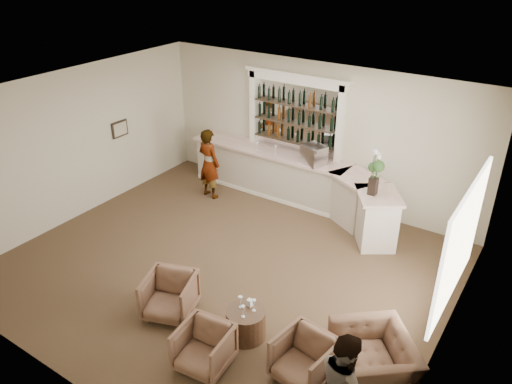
# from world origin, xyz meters

# --- Properties ---
(ground) EXTENTS (8.00, 8.00, 0.00)m
(ground) POSITION_xyz_m (0.00, 0.00, 0.00)
(ground) COLOR brown
(ground) RESTS_ON ground
(room_shell) EXTENTS (8.04, 7.02, 3.32)m
(room_shell) POSITION_xyz_m (0.16, 0.71, 2.34)
(room_shell) COLOR beige
(room_shell) RESTS_ON ground
(bar_counter) EXTENTS (5.72, 1.80, 1.14)m
(bar_counter) POSITION_xyz_m (-0.16, 3.00, 0.57)
(bar_counter) COLOR beige
(bar_counter) RESTS_ON ground
(back_bar_alcove) EXTENTS (2.64, 0.25, 3.00)m
(back_bar_alcove) POSITION_xyz_m (-0.50, 3.41, 2.03)
(back_bar_alcove) COLOR white
(back_bar_alcove) RESTS_ON ground
(cocktail_table) EXTENTS (0.63, 0.63, 0.50)m
(cocktail_table) POSITION_xyz_m (1.40, -1.33, 0.25)
(cocktail_table) COLOR brown
(cocktail_table) RESTS_ON ground
(sommelier) EXTENTS (0.68, 0.50, 1.73)m
(sommelier) POSITION_xyz_m (-2.10, 2.17, 0.86)
(sommelier) COLOR gray
(sommelier) RESTS_ON ground
(guest) EXTENTS (0.93, 0.94, 1.54)m
(guest) POSITION_xyz_m (3.35, -2.01, 0.77)
(guest) COLOR gray
(guest) RESTS_ON ground
(armchair_left) EXTENTS (1.02, 1.04, 0.74)m
(armchair_left) POSITION_xyz_m (0.04, -1.60, 0.37)
(armchair_left) COLOR brown
(armchair_left) RESTS_ON ground
(armchair_center) EXTENTS (0.82, 0.84, 0.69)m
(armchair_center) POSITION_xyz_m (1.24, -2.18, 0.35)
(armchair_center) COLOR brown
(armchair_center) RESTS_ON ground
(armchair_right) EXTENTS (0.87, 0.89, 0.72)m
(armchair_right) POSITION_xyz_m (2.57, -1.57, 0.36)
(armchair_right) COLOR brown
(armchair_right) RESTS_ON ground
(armchair_far) EXTENTS (1.55, 1.57, 0.77)m
(armchair_far) POSITION_xyz_m (3.40, -1.08, 0.38)
(armchair_far) COLOR brown
(armchair_far) RESTS_ON ground
(espresso_machine) EXTENTS (0.61, 0.57, 0.44)m
(espresso_machine) POSITION_xyz_m (0.26, 2.98, 1.36)
(espresso_machine) COLOR #AFAFB4
(espresso_machine) RESTS_ON bar_counter
(flower_vase) EXTENTS (0.25, 0.25, 0.96)m
(flower_vase) POSITION_xyz_m (1.93, 2.30, 1.68)
(flower_vase) COLOR black
(flower_vase) RESTS_ON bar_counter
(wine_glass_bar_left) EXTENTS (0.07, 0.07, 0.21)m
(wine_glass_bar_left) POSITION_xyz_m (-1.23, 2.94, 1.25)
(wine_glass_bar_left) COLOR white
(wine_glass_bar_left) RESTS_ON bar_counter
(wine_glass_bar_right) EXTENTS (0.07, 0.07, 0.21)m
(wine_glass_bar_right) POSITION_xyz_m (-0.75, 3.00, 1.25)
(wine_glass_bar_right) COLOR white
(wine_glass_bar_right) RESTS_ON bar_counter
(wine_glass_tbl_a) EXTENTS (0.07, 0.07, 0.21)m
(wine_glass_tbl_a) POSITION_xyz_m (1.28, -1.30, 0.60)
(wine_glass_tbl_a) COLOR white
(wine_glass_tbl_a) RESTS_ON cocktail_table
(wine_glass_tbl_b) EXTENTS (0.07, 0.07, 0.21)m
(wine_glass_tbl_b) POSITION_xyz_m (1.50, -1.25, 0.60)
(wine_glass_tbl_b) COLOR white
(wine_glass_tbl_b) RESTS_ON cocktail_table
(wine_glass_tbl_c) EXTENTS (0.07, 0.07, 0.21)m
(wine_glass_tbl_c) POSITION_xyz_m (1.44, -1.46, 0.60)
(wine_glass_tbl_c) COLOR white
(wine_glass_tbl_c) RESTS_ON cocktail_table
(napkin_holder) EXTENTS (0.08, 0.08, 0.12)m
(napkin_holder) POSITION_xyz_m (1.38, -1.19, 0.56)
(napkin_holder) COLOR white
(napkin_holder) RESTS_ON cocktail_table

